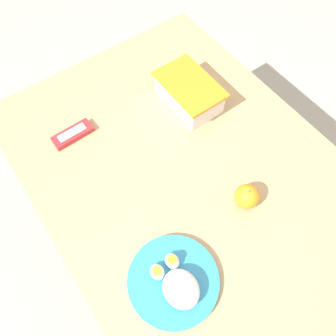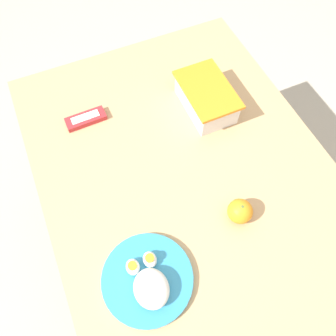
{
  "view_description": "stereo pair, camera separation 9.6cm",
  "coord_description": "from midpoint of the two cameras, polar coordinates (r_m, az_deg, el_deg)",
  "views": [
    {
      "loc": [
        0.29,
        -0.32,
        1.58
      ],
      "look_at": [
        -0.07,
        -0.05,
        0.74
      ],
      "focal_mm": 35.0,
      "sensor_mm": 36.0,
      "label": 1
    },
    {
      "loc": [
        0.34,
        -0.24,
        1.58
      ],
      "look_at": [
        -0.07,
        -0.05,
        0.74
      ],
      "focal_mm": 35.0,
      "sensor_mm": 36.0,
      "label": 2
    }
  ],
  "objects": [
    {
      "name": "ground_plane",
      "position": [
        1.64,
        4.56,
        -13.9
      ],
      "size": [
        10.0,
        10.0,
        0.0
      ],
      "primitive_type": "plane",
      "color": "#B2A899"
    },
    {
      "name": "table",
      "position": [
        1.04,
        7.03,
        -5.14
      ],
      "size": [
        1.27,
        0.86,
        0.71
      ],
      "color": "tan",
      "rests_on": "ground_plane"
    },
    {
      "name": "food_container",
      "position": [
        1.1,
        9.17,
        11.59
      ],
      "size": [
        0.22,
        0.15,
        0.09
      ],
      "color": "white",
      "rests_on": "table"
    },
    {
      "name": "orange_fruit",
      "position": [
        0.93,
        15.36,
        -7.57
      ],
      "size": [
        0.07,
        0.07,
        0.07
      ],
      "color": "orange",
      "rests_on": "table"
    },
    {
      "name": "rice_plate",
      "position": [
        0.86,
        -0.14,
        -19.34
      ],
      "size": [
        0.23,
        0.23,
        0.07
      ],
      "color": "teal",
      "rests_on": "table"
    },
    {
      "name": "candy_bar",
      "position": [
        1.1,
        -11.71,
        8.18
      ],
      "size": [
        0.05,
        0.13,
        0.02
      ],
      "color": "#B7282D",
      "rests_on": "table"
    }
  ]
}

